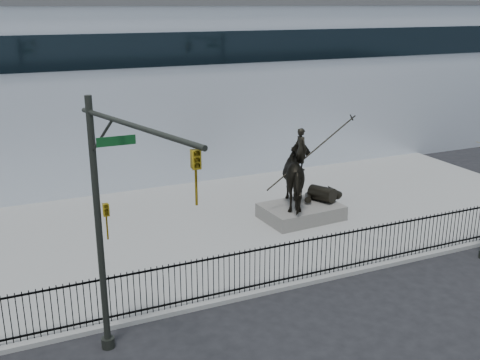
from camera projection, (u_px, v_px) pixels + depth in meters
name	position (u px, v px, depth m)	size (l,w,h in m)	color
ground	(327.00, 299.00, 18.10)	(120.00, 120.00, 0.00)	black
plaza	(239.00, 223.00, 24.17)	(30.00, 12.00, 0.15)	gray
building	(152.00, 83.00, 34.16)	(44.00, 14.00, 9.00)	silver
picket_fence	(308.00, 258.00, 18.92)	(22.10, 0.10, 1.50)	black
statue_plinth	(301.00, 212.00, 24.36)	(3.30, 2.27, 0.62)	#625E59
equestrian_statue	(304.00, 176.00, 23.91)	(4.23, 2.74, 3.59)	black
traffic_signal_left	(114.00, 220.00, 13.71)	(1.52, 4.84, 7.00)	black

